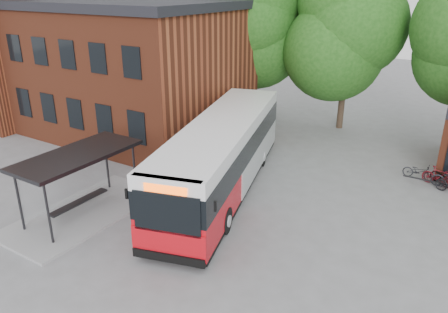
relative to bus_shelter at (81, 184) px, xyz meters
The scene contains 9 objects.
ground 4.83m from the bus_shelter, 12.53° to the left, with size 100.00×100.00×0.00m, color slate.
station_building 13.42m from the bus_shelter, 130.36° to the left, with size 18.40×10.40×8.50m, color brown, non-canonical shape.
bus_shelter is the anchor object (origin of this frame).
tree_0 17.54m from the bus_shelter, 95.04° to the left, with size 7.92×7.92×11.00m, color #1B4913, non-canonical shape.
tree_1 19.19m from the bus_shelter, 73.01° to the left, with size 7.92×7.92×10.40m, color #1B4913, non-canonical shape.
city_bus 6.61m from the bus_shelter, 55.03° to the left, with size 2.91×13.66×3.47m, color red, non-canonical shape.
bicycle_0 16.69m from the bus_shelter, 45.06° to the left, with size 0.56×1.59×0.84m, color #23242A.
bicycle_1 17.15m from the bus_shelter, 41.94° to the left, with size 0.46×1.64×0.98m, color maroon.
bicycle_2 17.71m from the bus_shelter, 42.18° to the left, with size 0.57×1.62×0.85m, color black.
Camera 1 is at (9.77, -12.06, 9.54)m, focal length 35.00 mm.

